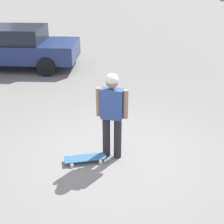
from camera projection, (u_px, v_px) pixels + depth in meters
ground_plane at (112, 156)px, 5.93m from camera, size 220.00×220.00×0.00m
person at (112, 110)px, 5.52m from camera, size 0.47×0.40×1.64m
skateboard at (85, 158)px, 5.73m from camera, size 0.80×0.45×0.08m
car_parked_near at (12, 47)px, 10.87m from camera, size 4.87×3.90×1.42m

